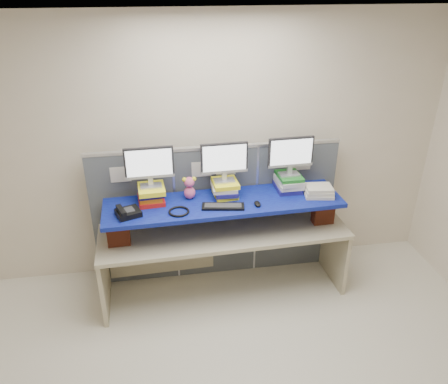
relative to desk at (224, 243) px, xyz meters
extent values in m
cube|color=beige|center=(-0.03, -1.44, 0.80)|extent=(5.00, 4.00, 2.80)
cube|color=white|center=(-0.03, -1.44, 2.19)|extent=(5.00, 4.00, 0.01)
cube|color=#434850|center=(-0.90, 0.34, 0.15)|extent=(0.85, 0.05, 1.50)
cube|color=#434850|center=(-0.03, 0.34, 0.15)|extent=(0.85, 0.05, 1.50)
cube|color=#434850|center=(0.84, 0.34, 0.15)|extent=(0.85, 0.05, 1.50)
cube|color=silver|center=(-0.03, 0.34, 0.91)|extent=(2.60, 0.06, 0.03)
cube|color=beige|center=(-0.98, 0.31, 0.70)|extent=(0.20, 0.00, 0.16)
cube|color=beige|center=(-0.18, 0.31, 0.70)|extent=(0.20, 0.00, 0.16)
cube|color=beige|center=(0.07, 0.31, 0.70)|extent=(0.20, 0.00, 0.16)
cube|color=beige|center=(0.87, 0.31, 0.70)|extent=(0.20, 0.00, 0.16)
cube|color=tan|center=(0.00, 0.00, 0.13)|extent=(2.51, 0.81, 0.04)
cube|color=tan|center=(-1.22, -0.04, -0.25)|extent=(0.07, 0.68, 0.72)
cube|color=tan|center=(1.22, 0.04, -0.25)|extent=(0.07, 0.68, 0.72)
cube|color=maroon|center=(-1.02, -0.09, 0.30)|extent=(0.21, 0.12, 0.29)
cube|color=maroon|center=(1.03, -0.01, 0.30)|extent=(0.21, 0.12, 0.29)
cube|color=#0C086A|center=(0.00, 0.00, 0.46)|extent=(2.34, 0.66, 0.04)
cube|color=#AE1613|center=(-0.70, 0.11, 0.50)|extent=(0.27, 0.31, 0.04)
cube|color=#B35B10|center=(-0.70, 0.11, 0.55)|extent=(0.22, 0.27, 0.04)
cube|color=navy|center=(-0.70, 0.11, 0.59)|extent=(0.26, 0.29, 0.03)
cube|color=yellow|center=(-0.69, 0.09, 0.62)|extent=(0.27, 0.30, 0.05)
cube|color=yellow|center=(0.03, 0.12, 0.50)|extent=(0.24, 0.28, 0.04)
cube|color=navy|center=(0.03, 0.11, 0.54)|extent=(0.22, 0.28, 0.04)
cube|color=#BAB8B2|center=(0.02, 0.12, 0.58)|extent=(0.24, 0.27, 0.04)
cube|color=yellow|center=(0.03, 0.12, 0.62)|extent=(0.25, 0.28, 0.04)
cube|color=navy|center=(0.68, 0.15, 0.51)|extent=(0.24, 0.30, 0.05)
cube|color=#BAB8B2|center=(0.69, 0.15, 0.55)|extent=(0.25, 0.31, 0.04)
cube|color=#BAB8B2|center=(0.69, 0.14, 0.59)|extent=(0.26, 0.31, 0.04)
cube|color=#19601E|center=(0.69, 0.15, 0.63)|extent=(0.24, 0.30, 0.03)
cube|color=#B5B5BB|center=(-0.69, 0.10, 0.65)|extent=(0.21, 0.14, 0.01)
cube|color=#B5B5BB|center=(-0.69, 0.10, 0.70)|extent=(0.05, 0.04, 0.08)
cube|color=black|center=(-0.69, 0.10, 0.89)|extent=(0.46, 0.05, 0.30)
cube|color=white|center=(-0.69, 0.08, 0.89)|extent=(0.42, 0.02, 0.26)
cube|color=#B5B5BB|center=(0.02, 0.12, 0.64)|extent=(0.21, 0.14, 0.01)
cube|color=#B5B5BB|center=(0.02, 0.12, 0.69)|extent=(0.05, 0.04, 0.08)
cube|color=black|center=(0.02, 0.12, 0.88)|extent=(0.46, 0.05, 0.30)
cube|color=white|center=(0.02, 0.10, 0.88)|extent=(0.42, 0.02, 0.26)
cube|color=#B5B5BB|center=(0.69, 0.14, 0.66)|extent=(0.21, 0.14, 0.01)
cube|color=#B5B5BB|center=(0.69, 0.14, 0.70)|extent=(0.05, 0.04, 0.08)
cube|color=black|center=(0.69, 0.14, 0.89)|extent=(0.46, 0.05, 0.30)
cube|color=white|center=(0.69, 0.12, 0.89)|extent=(0.42, 0.02, 0.26)
cube|color=black|center=(-0.03, -0.12, 0.49)|extent=(0.42, 0.20, 0.02)
cube|color=#2B2B2E|center=(-0.03, -0.12, 0.51)|extent=(0.36, 0.15, 0.00)
ellipsoid|color=black|center=(0.30, -0.13, 0.50)|extent=(0.08, 0.12, 0.03)
cube|color=black|center=(-0.91, -0.13, 0.51)|extent=(0.26, 0.25, 0.05)
cube|color=#2B2B2E|center=(-0.91, -0.13, 0.54)|extent=(0.13, 0.13, 0.01)
cube|color=black|center=(-0.97, -0.15, 0.55)|extent=(0.11, 0.19, 0.04)
torus|color=black|center=(-0.45, -0.15, 0.49)|extent=(0.20, 0.20, 0.02)
ellipsoid|color=#D75287|center=(-0.32, 0.11, 0.55)|extent=(0.11, 0.10, 0.13)
sphere|color=#D75287|center=(-0.32, 0.11, 0.66)|extent=(0.10, 0.10, 0.10)
sphere|color=yellow|center=(-0.37, 0.11, 0.69)|extent=(0.04, 0.04, 0.04)
sphere|color=yellow|center=(-0.28, 0.11, 0.69)|extent=(0.04, 0.04, 0.04)
cube|color=beige|center=(0.95, -0.03, 0.50)|extent=(0.30, 0.26, 0.03)
cube|color=beige|center=(0.95, -0.03, 0.53)|extent=(0.29, 0.24, 0.03)
cube|color=beige|center=(0.95, -0.03, 0.56)|extent=(0.28, 0.23, 0.03)
camera|label=1|loc=(-0.60, -3.69, 2.48)|focal=35.00mm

